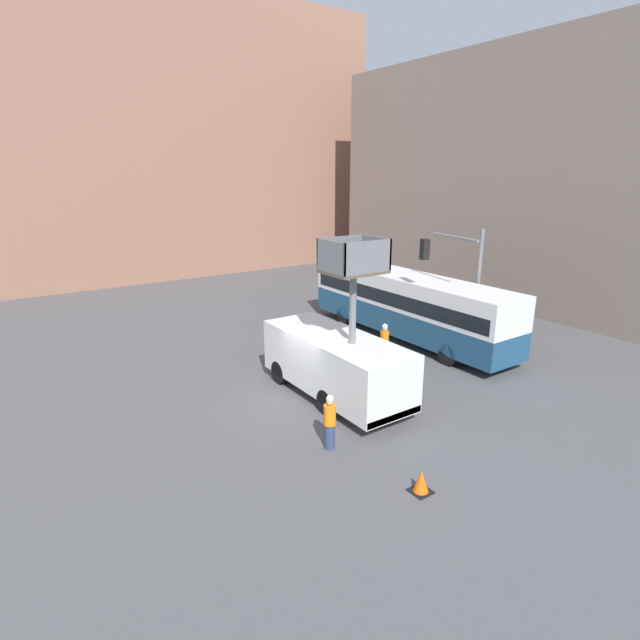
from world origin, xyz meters
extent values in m
plane|color=#4C4C4F|center=(0.00, 0.00, 0.00)|extent=(120.00, 120.00, 0.00)
cube|color=#936651|center=(0.00, 28.86, 10.71)|extent=(44.00, 10.00, 21.43)
cube|color=gray|center=(22.13, 5.48, 7.75)|extent=(10.00, 28.00, 15.49)
cube|color=silver|center=(1.10, 1.80, 1.42)|extent=(2.40, 1.99, 1.99)
cube|color=silver|center=(1.10, -1.51, 1.44)|extent=(2.40, 4.65, 2.03)
cube|color=red|center=(1.10, -3.79, 0.57)|extent=(2.35, 0.10, 0.24)
cylinder|color=black|center=(0.05, 1.80, 0.47)|extent=(0.30, 0.94, 0.94)
cylinder|color=black|center=(2.15, 1.80, 0.47)|extent=(0.30, 0.94, 0.94)
cylinder|color=black|center=(0.05, -1.51, 0.47)|extent=(0.30, 0.94, 0.94)
cylinder|color=black|center=(2.15, -1.51, 0.47)|extent=(0.30, 0.94, 0.94)
cylinder|color=slate|center=(1.10, -1.51, 3.71)|extent=(0.24, 0.24, 2.51)
cube|color=brown|center=(1.10, -1.51, 5.01)|extent=(1.97, 1.54, 0.10)
cube|color=slate|center=(0.16, -1.51, 5.59)|extent=(0.08, 1.54, 1.05)
cube|color=slate|center=(2.04, -1.51, 5.59)|extent=(0.08, 1.54, 1.05)
cube|color=slate|center=(1.10, -0.78, 5.59)|extent=(1.97, 0.08, 1.05)
cube|color=slate|center=(1.10, -2.25, 5.59)|extent=(1.97, 0.08, 1.05)
cube|color=navy|center=(8.29, 3.12, 1.07)|extent=(2.55, 12.34, 1.28)
cube|color=silver|center=(8.29, 3.12, 2.49)|extent=(2.55, 12.34, 1.57)
cube|color=black|center=(8.29, 3.12, 2.26)|extent=(2.57, 11.84, 0.69)
cylinder|color=black|center=(7.16, 6.94, 0.50)|extent=(0.30, 1.00, 1.00)
cylinder|color=black|center=(9.41, 6.94, 0.50)|extent=(0.30, 1.00, 1.00)
cylinder|color=black|center=(7.16, -0.71, 0.50)|extent=(0.30, 1.00, 1.00)
cylinder|color=black|center=(9.41, -0.71, 0.50)|extent=(0.30, 1.00, 1.00)
cylinder|color=slate|center=(9.90, 0.19, 2.87)|extent=(0.18, 0.18, 5.74)
cylinder|color=slate|center=(8.37, 0.49, 5.44)|extent=(0.72, 3.08, 0.13)
cube|color=black|center=(6.85, 0.79, 4.99)|extent=(0.38, 0.38, 0.90)
sphere|color=red|center=(6.85, 0.79, 5.24)|extent=(0.20, 0.20, 0.20)
cylinder|color=navy|center=(-1.19, -3.39, 0.41)|extent=(0.32, 0.32, 0.82)
cylinder|color=orange|center=(-1.19, -3.39, 1.14)|extent=(0.38, 0.38, 0.65)
sphere|color=tan|center=(-1.19, -3.39, 1.58)|extent=(0.22, 0.22, 0.22)
sphere|color=white|center=(-1.19, -3.39, 1.67)|extent=(0.23, 0.23, 0.23)
cylinder|color=navy|center=(4.83, 0.93, 0.43)|extent=(0.32, 0.32, 0.87)
cylinder|color=orange|center=(4.83, 0.93, 1.21)|extent=(0.38, 0.38, 0.69)
sphere|color=tan|center=(4.83, 0.93, 1.68)|extent=(0.24, 0.24, 0.24)
sphere|color=white|center=(4.83, 0.93, 1.78)|extent=(0.25, 0.25, 0.25)
cube|color=black|center=(-0.45, -6.56, 0.01)|extent=(0.55, 0.55, 0.03)
cone|color=#F25B0F|center=(-0.45, -6.56, 0.32)|extent=(0.44, 0.44, 0.63)
camera|label=1|loc=(-9.17, -14.52, 8.23)|focal=28.00mm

